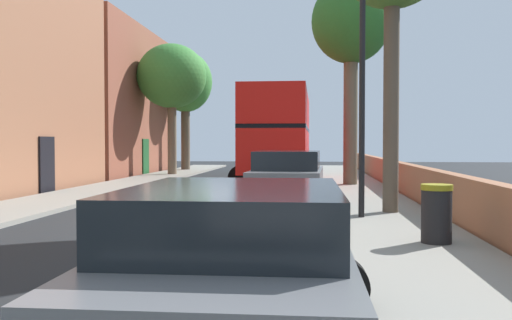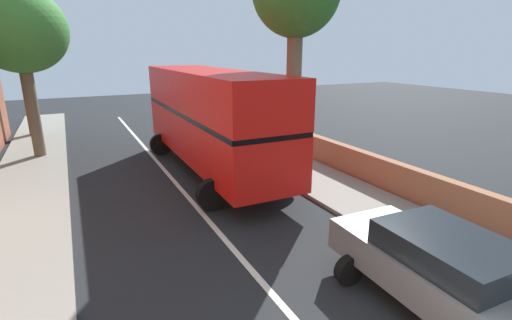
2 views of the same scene
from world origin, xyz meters
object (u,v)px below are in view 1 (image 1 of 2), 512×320
object	(u,v)px
street_tree_left_4	(185,83)
litter_bin_right	(436,213)
double_decker_bus	(280,132)
parked_car_grey_right_2	(288,177)
lamppost_right	(362,60)
street_tree_left_2	(172,77)
parked_car_grey_right_0	(237,259)
street_tree_right_1	(351,26)

from	to	relation	value
street_tree_left_4	litter_bin_right	bearing A→B (deg)	-67.98
litter_bin_right	double_decker_bus	bearing A→B (deg)	103.57
parked_car_grey_right_2	street_tree_left_4	distance (m)	22.68
street_tree_left_4	lamppost_right	size ratio (longest dim) A/B	1.23
parked_car_grey_right_2	litter_bin_right	xyz separation A→B (m)	(2.80, -5.03, -0.31)
parked_car_grey_right_2	lamppost_right	world-z (taller)	lamppost_right
double_decker_bus	street_tree_left_2	world-z (taller)	street_tree_left_2
parked_car_grey_right_0	street_tree_right_1	size ratio (longest dim) A/B	0.49
parked_car_grey_right_0	lamppost_right	xyz separation A→B (m)	(1.80, 8.54, 2.92)
parked_car_grey_right_0	street_tree_right_1	distance (m)	19.99
street_tree_left_2	litter_bin_right	bearing A→B (deg)	-64.02
street_tree_right_1	street_tree_left_4	bearing A→B (deg)	129.27
street_tree_left_4	litter_bin_right	xyz separation A→B (m)	(10.45, -25.83, -5.15)
street_tree_right_1	street_tree_left_4	distance (m)	15.69
double_decker_bus	parked_car_grey_right_2	size ratio (longest dim) A/B	2.44
lamppost_right	litter_bin_right	distance (m)	4.67
parked_car_grey_right_0	street_tree_left_4	xyz separation A→B (m)	(-7.65, 31.09, 4.90)
street_tree_right_1	litter_bin_right	world-z (taller)	street_tree_right_1
lamppost_right	litter_bin_right	bearing A→B (deg)	-73.03
street_tree_right_1	lamppost_right	bearing A→B (deg)	-92.54
street_tree_left_2	double_decker_bus	bearing A→B (deg)	-41.10
street_tree_left_2	lamppost_right	bearing A→B (deg)	-62.44
parked_car_grey_right_0	lamppost_right	bearing A→B (deg)	78.10
double_decker_bus	litter_bin_right	distance (m)	15.43
parked_car_grey_right_0	double_decker_bus	bearing A→B (deg)	92.27
lamppost_right	parked_car_grey_right_0	bearing A→B (deg)	-101.90
double_decker_bus	street_tree_left_2	size ratio (longest dim) A/B	1.44
parked_car_grey_right_0	street_tree_right_1	world-z (taller)	street_tree_right_1
double_decker_bus	street_tree_left_2	xyz separation A→B (m)	(-6.38, 5.56, 3.20)
street_tree_left_2	litter_bin_right	xyz separation A→B (m)	(9.98, -20.47, -4.91)
parked_car_grey_right_0	litter_bin_right	bearing A→B (deg)	61.98
double_decker_bus	street_tree_right_1	xyz separation A→B (m)	(3.06, -1.20, 4.43)
street_tree_left_2	street_tree_right_1	bearing A→B (deg)	-35.63
double_decker_bus	street_tree_left_4	world-z (taller)	street_tree_left_4
double_decker_bus	parked_car_grey_right_0	size ratio (longest dim) A/B	2.50
street_tree_right_1	street_tree_left_2	bearing A→B (deg)	144.37
lamppost_right	street_tree_left_4	bearing A→B (deg)	112.73
street_tree_left_4	lamppost_right	xyz separation A→B (m)	(9.45, -22.55, -1.98)
double_decker_bus	lamppost_right	world-z (taller)	lamppost_right
street_tree_left_4	lamppost_right	distance (m)	24.53
street_tree_left_2	street_tree_left_4	distance (m)	5.38
double_decker_bus	parked_car_grey_right_2	distance (m)	10.01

